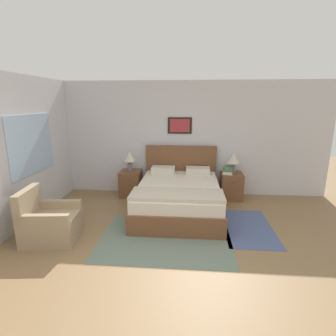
{
  "coord_description": "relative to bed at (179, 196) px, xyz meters",
  "views": [
    {
      "loc": [
        0.48,
        -2.78,
        2.14
      ],
      "look_at": [
        0.09,
        1.78,
        0.98
      ],
      "focal_mm": 28.0,
      "sensor_mm": 36.0,
      "label": 1
    }
  ],
  "objects": [
    {
      "name": "ground_plane",
      "position": [
        -0.28,
        -2.12,
        -0.31
      ],
      "size": [
        16.0,
        16.0,
        0.0
      ],
      "primitive_type": "plane",
      "color": "olive"
    },
    {
      "name": "area_rug_main",
      "position": [
        -0.16,
        -1.09,
        -0.31
      ],
      "size": [
        2.08,
        1.6,
        0.01
      ],
      "color": "slate",
      "rests_on": "ground_plane"
    },
    {
      "name": "book_thick_bottom",
      "position": [
        1.04,
        0.77,
        0.29
      ],
      "size": [
        0.25,
        0.26,
        0.03
      ],
      "rotation": [
        0.0,
        0.0,
        -0.18
      ],
      "color": "silver",
      "rests_on": "nightstand_by_door"
    },
    {
      "name": "book_slim_near_top",
      "position": [
        1.04,
        0.77,
        0.4
      ],
      "size": [
        0.19,
        0.27,
        0.04
      ],
      "rotation": [
        0.0,
        0.0,
        0.07
      ],
      "color": "#4C7551",
      "rests_on": "book_novel_upper"
    },
    {
      "name": "book_hardcover_middle",
      "position": [
        1.04,
        0.77,
        0.33
      ],
      "size": [
        0.21,
        0.26,
        0.03
      ],
      "rotation": [
        0.0,
        0.0,
        -0.16
      ],
      "color": "silver",
      "rests_on": "book_thick_bottom"
    },
    {
      "name": "book_novel_upper",
      "position": [
        1.04,
        0.77,
        0.36
      ],
      "size": [
        0.25,
        0.25,
        0.03
      ],
      "rotation": [
        0.0,
        0.0,
        -0.15
      ],
      "color": "#4C7551",
      "rests_on": "book_hardcover_middle"
    },
    {
      "name": "bed",
      "position": [
        0.0,
        0.0,
        0.0
      ],
      "size": [
        1.62,
        2.16,
        1.16
      ],
      "color": "brown",
      "rests_on": "ground_plane"
    },
    {
      "name": "table_lamp_near_window",
      "position": [
        -1.16,
        0.81,
        0.59
      ],
      "size": [
        0.27,
        0.27,
        0.45
      ],
      "color": "slate",
      "rests_on": "nightstand_near_window"
    },
    {
      "name": "table_lamp_by_door",
      "position": [
        1.16,
        0.81,
        0.59
      ],
      "size": [
        0.27,
        0.27,
        0.45
      ],
      "color": "slate",
      "rests_on": "nightstand_by_door"
    },
    {
      "name": "area_rug_bedside",
      "position": [
        1.24,
        -0.61,
        -0.31
      ],
      "size": [
        0.84,
        1.48,
        0.01
      ],
      "color": "#47567F",
      "rests_on": "ground_plane"
    },
    {
      "name": "nightstand_near_window",
      "position": [
        -1.15,
        0.82,
        -0.02
      ],
      "size": [
        0.47,
        0.52,
        0.59
      ],
      "color": "brown",
      "rests_on": "ground_plane"
    },
    {
      "name": "wall_back",
      "position": [
        -0.28,
        1.15,
        0.99
      ],
      "size": [
        7.23,
        0.09,
        2.6
      ],
      "color": "silver",
      "rests_on": "ground_plane"
    },
    {
      "name": "armchair",
      "position": [
        -1.99,
        -1.29,
        -0.03
      ],
      "size": [
        0.85,
        0.76,
        0.84
      ],
      "rotation": [
        0.0,
        0.0,
        -1.46
      ],
      "color": "#998466",
      "rests_on": "ground_plane"
    },
    {
      "name": "book_paperback_top",
      "position": [
        1.04,
        0.77,
        0.43
      ],
      "size": [
        0.21,
        0.28,
        0.03
      ],
      "rotation": [
        0.0,
        0.0,
        -0.17
      ],
      "color": "#4C7551",
      "rests_on": "book_slim_near_top"
    },
    {
      "name": "wall_left",
      "position": [
        -2.72,
        -0.5,
        0.99
      ],
      "size": [
        0.08,
        5.64,
        2.6
      ],
      "color": "silver",
      "rests_on": "ground_plane"
    },
    {
      "name": "nightstand_by_door",
      "position": [
        1.15,
        0.82,
        -0.02
      ],
      "size": [
        0.47,
        0.52,
        0.59
      ],
      "color": "brown",
      "rests_on": "ground_plane"
    }
  ]
}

